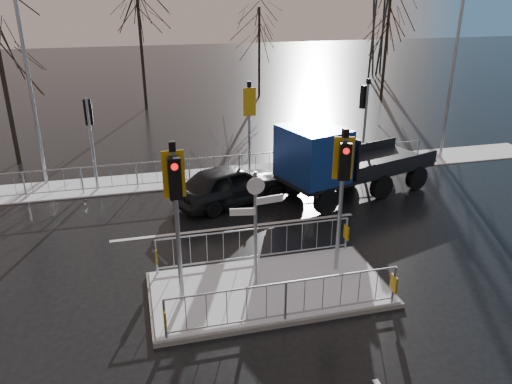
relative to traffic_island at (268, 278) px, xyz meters
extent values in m
plane|color=black|center=(0.01, -0.01, -0.39)|extent=(120.00, 120.00, 0.00)
cube|color=white|center=(0.01, 8.59, -0.37)|extent=(30.00, 2.00, 0.04)
cube|color=silver|center=(0.01, 3.79, -0.39)|extent=(8.00, 0.15, 0.01)
cube|color=slate|center=(0.01, -0.01, -0.33)|extent=(6.00, 3.00, 0.12)
cube|color=white|center=(0.01, -0.01, -0.26)|extent=(5.85, 2.85, 0.03)
cube|color=gold|center=(-2.69, -1.39, 0.28)|extent=(0.05, 0.28, 0.42)
cube|color=gold|center=(2.71, -1.39, 0.28)|extent=(0.05, 0.28, 0.42)
cube|color=gold|center=(-2.69, 1.37, 0.28)|extent=(0.05, 0.28, 0.42)
cube|color=gold|center=(2.71, 1.37, 0.28)|extent=(0.05, 0.28, 0.42)
cylinder|color=#989EA6|center=(-2.19, -0.01, 1.63)|extent=(0.11, 0.11, 3.80)
cube|color=black|center=(-2.19, -0.19, 2.98)|extent=(0.28, 0.22, 0.95)
cylinder|color=red|center=(-2.19, -0.30, 3.28)|extent=(0.16, 0.04, 0.16)
cube|color=#C4920B|center=(-2.19, 0.06, 2.98)|extent=(0.50, 0.03, 1.10)
cube|color=black|center=(-2.19, -0.01, 3.65)|extent=(0.14, 0.14, 0.22)
cylinder|color=#989EA6|center=(2.01, 0.39, 1.58)|extent=(0.11, 0.11, 3.70)
cube|color=black|center=(1.96, 0.22, 2.88)|extent=(0.33, 0.28, 0.95)
cylinder|color=red|center=(1.94, 0.11, 3.18)|extent=(0.16, 0.08, 0.16)
cube|color=#C4920B|center=(2.03, 0.46, 2.88)|extent=(0.49, 0.16, 1.10)
cube|color=black|center=(2.01, 0.39, 3.55)|extent=(0.14, 0.14, 0.22)
cylinder|color=#989EA6|center=(-0.29, 0.19, 1.28)|extent=(0.09, 0.09, 3.10)
cube|color=silver|center=(0.06, 0.19, 2.08)|extent=(0.70, 0.14, 0.18)
cube|color=silver|center=(-0.61, 0.19, 1.83)|extent=(0.62, 0.15, 0.18)
cylinder|color=silver|center=(-0.29, 0.16, 2.48)|extent=(0.44, 0.03, 0.44)
cylinder|color=#989EA6|center=(-4.49, 8.29, 1.40)|extent=(0.11, 0.11, 3.50)
cube|color=black|center=(-4.49, 8.47, 2.60)|extent=(0.28, 0.22, 0.95)
cylinder|color=red|center=(-4.49, 8.58, 2.90)|extent=(0.16, 0.04, 0.16)
cylinder|color=#989EA6|center=(1.51, 8.29, 1.45)|extent=(0.11, 0.11, 3.60)
cube|color=black|center=(1.51, 8.47, 2.70)|extent=(0.28, 0.22, 0.95)
cylinder|color=red|center=(1.51, 8.58, 3.00)|extent=(0.16, 0.04, 0.16)
cube|color=#C4920B|center=(1.51, 8.22, 2.70)|extent=(0.50, 0.03, 1.10)
cube|color=black|center=(1.51, 8.29, 3.37)|extent=(0.14, 0.14, 0.22)
cylinder|color=#989EA6|center=(6.51, 8.29, 1.40)|extent=(0.11, 0.11, 3.50)
cube|color=black|center=(6.46, 8.46, 2.60)|extent=(0.33, 0.28, 0.95)
cylinder|color=red|center=(6.44, 8.57, 2.90)|extent=(0.16, 0.08, 0.16)
cube|color=black|center=(6.51, 8.29, 3.27)|extent=(0.14, 0.14, 0.22)
imported|color=black|center=(0.23, 5.79, 0.32)|extent=(4.52, 3.02, 1.43)
cylinder|color=black|center=(3.17, 4.05, 0.07)|extent=(0.96, 0.53, 0.92)
cylinder|color=black|center=(2.60, 5.90, 0.07)|extent=(0.96, 0.53, 0.92)
cylinder|color=black|center=(5.62, 4.81, 0.07)|extent=(0.96, 0.53, 0.92)
cylinder|color=black|center=(5.06, 6.65, 0.07)|extent=(0.96, 0.53, 0.92)
cylinder|color=black|center=(7.38, 5.35, 0.07)|extent=(0.96, 0.53, 0.92)
cylinder|color=black|center=(6.81, 7.19, 0.07)|extent=(0.96, 0.53, 0.92)
cube|color=black|center=(4.99, 5.62, 0.51)|extent=(6.41, 3.80, 0.15)
cube|color=navy|center=(2.97, 5.00, 1.50)|extent=(2.40, 2.64, 1.84)
cube|color=black|center=(3.82, 5.26, 1.87)|extent=(0.58, 1.76, 1.01)
cube|color=#2D3033|center=(2.45, 4.84, 0.48)|extent=(0.73, 2.05, 0.32)
cube|color=black|center=(5.95, 5.92, 0.64)|extent=(4.51, 3.29, 0.11)
cube|color=black|center=(4.07, 5.34, 1.37)|extent=(0.72, 2.13, 1.38)
cylinder|color=black|center=(-7.99, 12.49, 3.29)|extent=(0.20, 0.20, 7.36)
cylinder|color=black|center=(-1.99, 21.99, 3.06)|extent=(0.19, 0.19, 6.90)
cylinder|color=black|center=(6.01, 23.99, 2.60)|extent=(0.16, 0.16, 5.98)
cylinder|color=black|center=(14.01, 20.99, 3.29)|extent=(0.20, 0.20, 7.36)
cylinder|color=#989EA6|center=(10.51, 8.49, 3.61)|extent=(0.14, 0.14, 8.00)
cylinder|color=#989EA6|center=(-6.49, 9.49, 3.71)|extent=(0.14, 0.14, 8.20)
camera|label=1|loc=(-2.97, -10.41, 6.81)|focal=35.00mm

